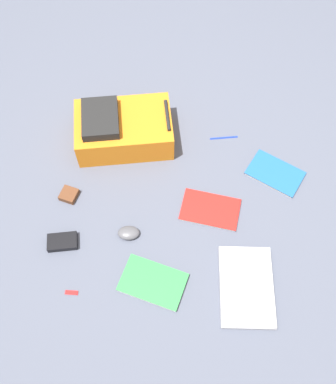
% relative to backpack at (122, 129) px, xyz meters
% --- Properties ---
extents(ground_plane, '(3.67, 3.67, 0.00)m').
position_rel_backpack_xyz_m(ground_plane, '(0.29, 0.32, -0.09)').
color(ground_plane, '#4C5160').
extents(backpack, '(0.43, 0.53, 0.20)m').
position_rel_backpack_xyz_m(backpack, '(0.00, 0.00, 0.00)').
color(backpack, orange).
rests_on(backpack, ground_plane).
extents(laptop, '(0.39, 0.29, 0.03)m').
position_rel_backpack_xyz_m(laptop, '(0.61, 0.71, -0.07)').
color(laptop, '#929296').
rests_on(laptop, ground_plane).
extents(book_red, '(0.20, 0.28, 0.02)m').
position_rel_backpack_xyz_m(book_red, '(0.69, 0.33, -0.08)').
color(book_red, silver).
rests_on(book_red, ground_plane).
extents(book_comic, '(0.23, 0.29, 0.01)m').
position_rel_backpack_xyz_m(book_comic, '(0.03, 0.76, -0.08)').
color(book_comic, silver).
rests_on(book_comic, ground_plane).
extents(book_manual, '(0.16, 0.26, 0.02)m').
position_rel_backpack_xyz_m(book_manual, '(0.29, 0.50, -0.08)').
color(book_manual, silver).
rests_on(book_manual, ground_plane).
extents(computer_mouse, '(0.09, 0.11, 0.03)m').
position_rel_backpack_xyz_m(computer_mouse, '(0.49, 0.17, -0.07)').
color(computer_mouse, '#4C4C51').
rests_on(computer_mouse, ground_plane).
extents(power_brick, '(0.12, 0.15, 0.03)m').
position_rel_backpack_xyz_m(power_brick, '(0.60, -0.11, -0.07)').
color(power_brick, black).
rests_on(power_brick, ground_plane).
extents(pen_black, '(0.05, 0.14, 0.01)m').
position_rel_backpack_xyz_m(pen_black, '(-0.13, 0.49, -0.08)').
color(pen_black, '#1933B2').
rests_on(pen_black, ground_plane).
extents(earbud_pouch, '(0.08, 0.08, 0.03)m').
position_rel_backpack_xyz_m(earbud_pouch, '(0.37, -0.16, -0.07)').
color(earbud_pouch, '#59331E').
rests_on(earbud_pouch, ground_plane).
extents(usb_stick, '(0.03, 0.06, 0.01)m').
position_rel_backpack_xyz_m(usb_stick, '(0.81, 0.01, -0.08)').
color(usb_stick, '#B21919').
rests_on(usb_stick, ground_plane).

